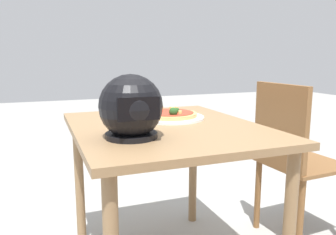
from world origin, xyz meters
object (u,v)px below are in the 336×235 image
dining_table (166,146)px  pizza (170,114)px  chair_side (291,154)px  motorcycle_helmet (131,108)px

dining_table → pizza: 0.20m
pizza → chair_side: size_ratio=0.30×
dining_table → motorcycle_helmet: (0.21, 0.18, 0.21)m
pizza → chair_side: chair_side is taller
motorcycle_helmet → chair_side: (-0.98, -0.23, -0.34)m
pizza → motorcycle_helmet: size_ratio=1.10×
dining_table → chair_side: (-0.77, -0.05, -0.13)m
motorcycle_helmet → pizza: bearing=-131.4°
dining_table → pizza: bearing=-118.8°
dining_table → chair_side: chair_side is taller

